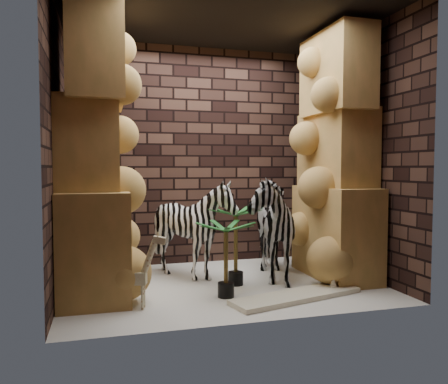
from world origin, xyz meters
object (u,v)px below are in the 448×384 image
object	(u,v)px
surfboard	(297,296)
giraffe_toy	(133,270)
palm_back	(226,259)
zebra_right	(265,218)
zebra_left	(193,234)
palm_front	(236,246)

from	to	relation	value
surfboard	giraffe_toy	bearing A→B (deg)	161.31
giraffe_toy	palm_back	distance (m)	0.96
zebra_right	giraffe_toy	distance (m)	1.83
zebra_right	zebra_left	distance (m)	0.89
zebra_right	surfboard	bearing A→B (deg)	-80.22
zebra_left	surfboard	size ratio (longest dim) A/B	0.82
zebra_left	giraffe_toy	xyz separation A→B (m)	(-0.78, -0.95, -0.17)
zebra_left	zebra_right	bearing A→B (deg)	-3.04
zebra_left	palm_back	xyz separation A→B (m)	(0.17, -0.83, -0.14)
zebra_right	palm_front	xyz separation A→B (m)	(-0.44, -0.23, -0.28)
zebra_right	zebra_left	world-z (taller)	zebra_right
palm_front	palm_back	size ratio (longest dim) A/B	1.14
zebra_right	zebra_left	size ratio (longest dim) A/B	1.23
palm_back	surfboard	xyz separation A→B (m)	(0.68, -0.24, -0.37)
palm_front	palm_back	xyz separation A→B (m)	(-0.23, -0.42, -0.05)
giraffe_toy	surfboard	world-z (taller)	giraffe_toy
palm_front	palm_back	world-z (taller)	palm_front
giraffe_toy	palm_back	xyz separation A→B (m)	(0.95, 0.13, 0.02)
giraffe_toy	surfboard	size ratio (longest dim) A/B	0.52
giraffe_toy	surfboard	bearing A→B (deg)	11.62
palm_front	palm_back	bearing A→B (deg)	-119.22
zebra_left	palm_front	distance (m)	0.58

